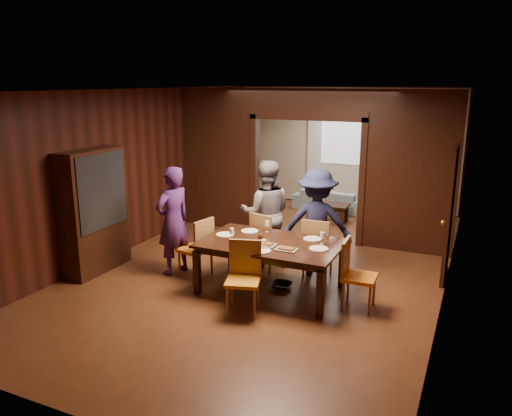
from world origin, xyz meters
The scene contains 32 objects.
floor centered at (0.00, 0.00, 0.00)m, with size 9.00×9.00×0.00m, color #552E18.
ceiling centered at (0.00, 0.00, 2.90)m, with size 5.50×9.00×0.02m, color silver.
room_walls centered at (0.00, 1.89, 1.51)m, with size 5.52×9.01×2.90m.
person_purple centered at (-1.30, -1.08, 0.88)m, with size 0.64×0.42×1.75m, color #422160.
person_grey centered at (-0.12, -0.09, 0.89)m, with size 0.87×0.68×1.78m, color slate.
person_navy centered at (0.80, -0.19, 0.86)m, with size 1.11×0.64×1.72m, color #171B3A.
sofa centered at (-0.13, 3.85, 0.26)m, with size 1.76×0.69×0.52m, color #93B6C1.
serving_bowl centered at (0.50, -0.94, 0.80)m, with size 0.33×0.33×0.08m, color black.
dining_table centered at (0.39, -1.09, 0.38)m, with size 2.03×1.26×0.76m, color black.
coffee_table centered at (0.13, 2.91, 0.20)m, with size 0.80×0.50×0.40m, color black.
chair_left centered at (-0.92, -1.07, 0.48)m, with size 0.44×0.44×0.97m, color orange, non-canonical shape.
chair_right centered at (1.72, -1.14, 0.48)m, with size 0.44×0.44×0.97m, color orange, non-canonical shape.
chair_far_l centered at (0.00, -0.27, 0.48)m, with size 0.44×0.44×0.97m, color #DA5314, non-canonical shape.
chair_far_r centered at (0.84, -0.25, 0.48)m, with size 0.44×0.44×0.97m, color orange, non-canonical shape.
chair_near centered at (0.34, -1.92, 0.48)m, with size 0.44×0.44×0.97m, color orange, non-canonical shape.
hutch centered at (-2.53, -1.50, 1.00)m, with size 0.40×1.20×2.00m, color black.
door_right centered at (2.70, 0.50, 1.05)m, with size 0.06×0.90×2.10m, color black.
window_far centered at (0.00, 4.44, 1.70)m, with size 1.20×0.03×1.30m, color silver.
curtain_left centered at (-0.75, 4.40, 1.25)m, with size 0.35×0.06×2.40m, color white.
curtain_right centered at (0.75, 4.40, 1.25)m, with size 0.35×0.06×2.40m, color white.
plate_left centered at (-0.38, -1.07, 0.77)m, with size 0.27×0.27×0.01m, color white.
plate_far_l centered at (-0.12, -0.74, 0.77)m, with size 0.27×0.27×0.01m, color white.
plate_far_r centered at (0.90, -0.71, 0.77)m, with size 0.27×0.27×0.01m, color silver.
plate_right centered at (1.12, -1.10, 0.77)m, with size 0.27×0.27×0.01m, color silver.
plate_near centered at (0.42, -1.51, 0.77)m, with size 0.27×0.27×0.01m, color white.
platter_a centered at (0.37, -1.26, 0.78)m, with size 0.30×0.20×0.04m, color gray.
platter_b centered at (0.72, -1.33, 0.78)m, with size 0.30×0.20×0.04m, color slate.
wineglass_left centered at (-0.17, -1.24, 0.85)m, with size 0.08×0.08×0.18m, color silver, non-canonical shape.
wineglass_far centered at (0.14, -0.66, 0.85)m, with size 0.08×0.08×0.18m, color silver, non-canonical shape.
wineglass_right centered at (1.10, -0.88, 0.85)m, with size 0.08×0.08×0.18m, color silver, non-canonical shape.
tumbler centered at (0.42, -1.43, 0.83)m, with size 0.07×0.07×0.14m, color white.
condiment_jar centered at (0.23, -1.11, 0.82)m, with size 0.08×0.08×0.11m, color #471D10, non-canonical shape.
Camera 1 is at (3.06, -7.46, 3.05)m, focal length 35.00 mm.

